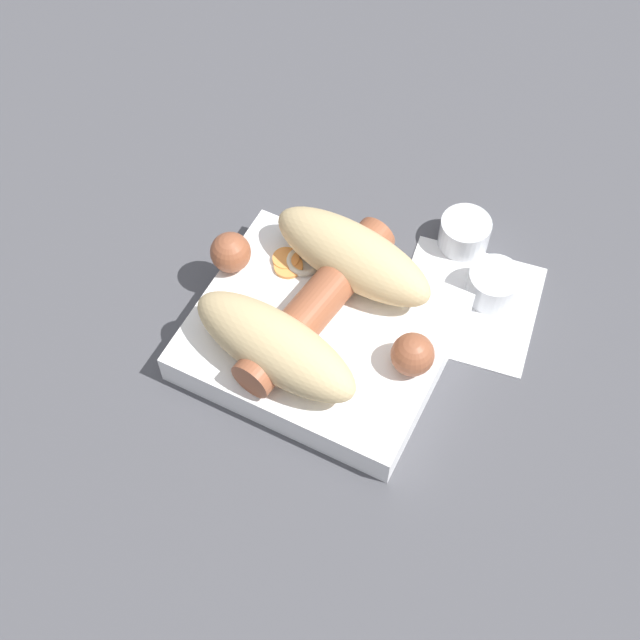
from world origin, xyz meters
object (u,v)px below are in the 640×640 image
(bread_roll, at_px, (315,299))
(condiment_cup_near, at_px, (493,286))
(condiment_cup_far, at_px, (464,234))
(sausage, at_px, (317,304))
(food_tray, at_px, (320,337))

(bread_roll, xyz_separation_m, condiment_cup_near, (-0.12, -0.11, -0.04))
(condiment_cup_far, bearing_deg, condiment_cup_near, 136.18)
(condiment_cup_far, bearing_deg, sausage, 63.42)
(food_tray, relative_size, sausage, 0.97)
(bread_roll, relative_size, sausage, 0.86)
(bread_roll, relative_size, condiment_cup_far, 3.96)
(sausage, xyz_separation_m, condiment_cup_far, (-0.07, -0.15, -0.04))
(food_tray, xyz_separation_m, condiment_cup_near, (-0.11, -0.11, -0.00))
(bread_roll, xyz_separation_m, condiment_cup_far, (-0.07, -0.15, -0.04))
(food_tray, relative_size, bread_roll, 1.13)
(food_tray, relative_size, condiment_cup_far, 4.48)
(food_tray, relative_size, condiment_cup_near, 4.48)
(sausage, bearing_deg, bread_roll, 58.20)
(bread_roll, height_order, condiment_cup_far, bread_roll)
(bread_roll, bearing_deg, condiment_cup_near, -137.69)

